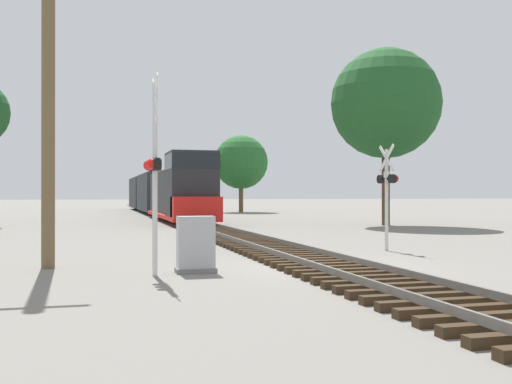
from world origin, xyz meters
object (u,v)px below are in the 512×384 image
Objects in this scene: crossing_signal_near at (154,166)px; relay_cabinet at (196,245)px; crossing_signal_far at (387,186)px; tree_deep_background at (241,162)px; utility_pole at (48,86)px; tree_far_right at (386,104)px; freight_train at (158,193)px.

crossing_signal_near is 2.18m from relay_cabinet.
crossing_signal_far is 43.28m from tree_deep_background.
crossing_signal_near is at bearing -106.15° from tree_deep_background.
crossing_signal_far is 11.18m from utility_pole.
tree_far_right is at bearing -85.36° from tree_deep_background.
utility_pole is (-2.49, 2.20, 2.15)m from crossing_signal_near.
tree_far_right is (11.51, -22.40, 5.46)m from freight_train.
utility_pole reaches higher than crossing_signal_far.
crossing_signal_far is 8.30m from relay_cabinet.
crossing_signal_far is at bearing 28.48° from relay_cabinet.
utility_pole is 25.11m from tree_far_right.
freight_train reaches higher than relay_cabinet.
utility_pole is at bearing 152.05° from relay_cabinet.
freight_train is 25.77m from tree_far_right.
tree_deep_background is (9.24, 5.57, 3.28)m from freight_train.
freight_train is 41.72m from crossing_signal_near.
tree_far_right is (7.67, 14.87, 5.24)m from crossing_signal_far.
crossing_signal_far is at bearing -117.29° from tree_far_right.
freight_train is 12.63× the size of crossing_signal_far.
crossing_signal_near is 0.43× the size of tree_far_right.
tree_deep_background reaches higher than relay_cabinet.
tree_far_right reaches higher than utility_pole.
crossing_signal_near is at bearing -162.77° from relay_cabinet.
relay_cabinet is at bearing 114.35° from crossing_signal_far.
tree_deep_background is (13.62, 47.05, 2.70)m from crossing_signal_near.
tree_deep_background is at bearing 70.24° from utility_pole.
utility_pole reaches higher than freight_train.
freight_train is at bearing 85.37° from relay_cabinet.
crossing_signal_near is at bearing 113.02° from crossing_signal_far.
relay_cabinet is at bearing -105.06° from tree_deep_background.
freight_train is at bearing 1.74° from crossing_signal_far.
relay_cabinet is (-3.34, -41.16, -1.30)m from freight_train.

